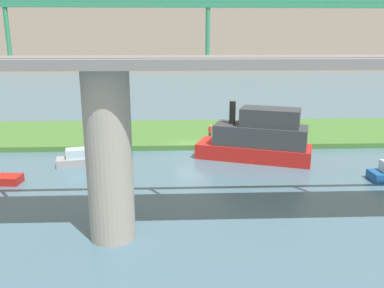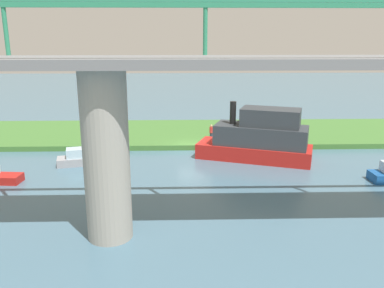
{
  "view_description": "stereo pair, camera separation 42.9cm",
  "coord_description": "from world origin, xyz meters",
  "px_view_note": "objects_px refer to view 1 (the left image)",
  "views": [
    {
      "loc": [
        1.36,
        37.61,
        10.88
      ],
      "look_at": [
        -0.0,
        5.0,
        2.0
      ],
      "focal_mm": 37.99,
      "sensor_mm": 36.0,
      "label": 1
    },
    {
      "loc": [
        0.93,
        37.62,
        10.88
      ],
      "look_at": [
        -0.0,
        5.0,
        2.0
      ],
      "focal_mm": 37.99,
      "sensor_mm": 36.0,
      "label": 2
    }
  ],
  "objects_px": {
    "mooring_post": "(269,139)",
    "houseboat_blue": "(258,139)",
    "motorboat_white": "(81,159)",
    "bridge_pylon": "(109,157)",
    "person_on_bank": "(210,131)"
  },
  "relations": [
    {
      "from": "mooring_post",
      "to": "houseboat_blue",
      "type": "xyz_separation_m",
      "value": [
        1.85,
        3.56,
        0.93
      ]
    },
    {
      "from": "motorboat_white",
      "to": "bridge_pylon",
      "type": "bearing_deg",
      "value": 109.52
    },
    {
      "from": "bridge_pylon",
      "to": "motorboat_white",
      "type": "xyz_separation_m",
      "value": [
        4.62,
        -13.04,
        -4.12
      ]
    },
    {
      "from": "bridge_pylon",
      "to": "motorboat_white",
      "type": "distance_m",
      "value": 14.44
    },
    {
      "from": "bridge_pylon",
      "to": "mooring_post",
      "type": "bearing_deg",
      "value": -125.71
    },
    {
      "from": "mooring_post",
      "to": "motorboat_white",
      "type": "relative_size",
      "value": 0.2
    },
    {
      "from": "bridge_pylon",
      "to": "person_on_bank",
      "type": "relative_size",
      "value": 6.66
    },
    {
      "from": "bridge_pylon",
      "to": "mooring_post",
      "type": "xyz_separation_m",
      "value": [
        -12.65,
        -17.6,
        -3.67
      ]
    },
    {
      "from": "bridge_pylon",
      "to": "houseboat_blue",
      "type": "bearing_deg",
      "value": -127.57
    },
    {
      "from": "person_on_bank",
      "to": "houseboat_blue",
      "type": "relative_size",
      "value": 0.13
    },
    {
      "from": "mooring_post",
      "to": "motorboat_white",
      "type": "distance_m",
      "value": 17.87
    },
    {
      "from": "bridge_pylon",
      "to": "mooring_post",
      "type": "relative_size",
      "value": 10.0
    },
    {
      "from": "person_on_bank",
      "to": "motorboat_white",
      "type": "bearing_deg",
      "value": 30.54
    },
    {
      "from": "person_on_bank",
      "to": "houseboat_blue",
      "type": "bearing_deg",
      "value": 122.42
    },
    {
      "from": "houseboat_blue",
      "to": "motorboat_white",
      "type": "height_order",
      "value": "houseboat_blue"
    }
  ]
}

